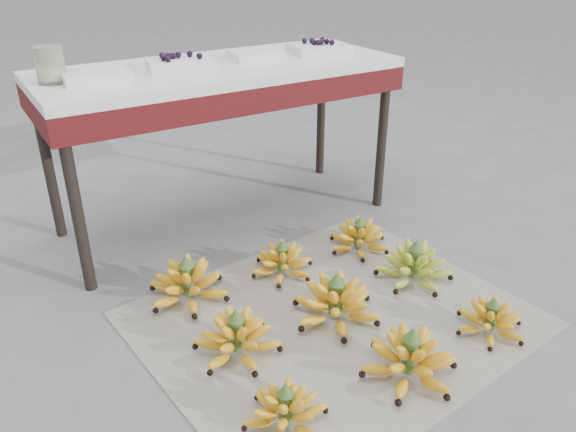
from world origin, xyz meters
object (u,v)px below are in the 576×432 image
newspaper_mat (333,319)px  bunch_mid_right (414,266)px  bunch_front_center (410,359)px  tray_left (180,64)px  tray_far_right (319,49)px  bunch_front_left (286,411)px  vendor_table (221,84)px  bunch_back_center (282,262)px  bunch_mid_left (237,338)px  bunch_mid_center (336,303)px  tray_far_left (96,76)px  tray_right (256,55)px  glass_jar (50,65)px  bunch_front_right (490,320)px  bunch_back_right (359,238)px  bunch_back_left (188,284)px

newspaper_mat → bunch_mid_right: bunch_mid_right is taller
bunch_front_center → tray_left: (-0.17, 1.23, 0.68)m
tray_far_right → bunch_front_left: bearing=-127.6°
newspaper_mat → bunch_front_left: bearing=-141.0°
newspaper_mat → vendor_table: (0.03, 0.90, 0.64)m
bunch_front_left → bunch_mid_right: (0.80, 0.35, 0.01)m
bunch_back_center → vendor_table: (0.03, 0.55, 0.58)m
bunch_mid_left → tray_left: bearing=60.5°
tray_left → bunch_mid_left: bearing=-104.5°
bunch_mid_center → tray_left: size_ratio=1.37×
bunch_mid_right → tray_far_right: 1.08m
bunch_mid_right → tray_far_left: size_ratio=1.36×
tray_right → tray_far_left: bearing=-176.3°
glass_jar → tray_far_left: bearing=-19.6°
bunch_back_center → bunch_mid_left: bearing=-125.3°
bunch_front_right → bunch_back_center: 0.79m
tray_far_left → newspaper_mat: bearing=-61.0°
tray_far_left → bunch_back_center: bearing=-47.3°
bunch_mid_right → bunch_front_left: bearing=-147.1°
bunch_front_left → bunch_back_right: size_ratio=1.03×
bunch_back_right → vendor_table: (-0.34, 0.56, 0.58)m
bunch_mid_left → bunch_back_left: bearing=77.0°
bunch_front_right → bunch_back_right: (-0.02, 0.67, 0.01)m
vendor_table → newspaper_mat: bearing=-92.2°
bunch_back_left → tray_right: size_ratio=1.29×
bunch_front_center → bunch_back_left: bearing=112.6°
bunch_front_right → glass_jar: bearing=104.5°
bunch_back_right → glass_jar: 1.37m
bunch_mid_left → bunch_back_center: size_ratio=1.15×
newspaper_mat → tray_far_left: size_ratio=5.12×
newspaper_mat → bunch_mid_left: (-0.37, 0.02, 0.06)m
bunch_back_right → bunch_mid_left: bearing=-148.2°
bunch_back_center → bunch_back_right: 0.38m
vendor_table → tray_far_left: size_ratio=6.17×
bunch_mid_center → bunch_back_left: bunch_mid_center is taller
vendor_table → tray_left: (-0.18, -0.01, 0.11)m
bunch_front_center → vendor_table: 1.37m
newspaper_mat → tray_left: size_ratio=4.32×
vendor_table → tray_left: size_ratio=5.20×
bunch_back_right → tray_right: tray_right is taller
bunch_front_right → bunch_mid_right: bearing=64.4°
bunch_mid_center → tray_right: bearing=98.9°
bunch_mid_left → tray_right: 1.27m
bunch_back_center → tray_far_left: size_ratio=1.21×
bunch_back_center → bunch_front_right: bearing=-46.5°
glass_jar → bunch_mid_left: bearing=-74.1°
bunch_mid_left → glass_jar: (-0.26, 0.90, 0.72)m
newspaper_mat → bunch_back_center: size_ratio=4.22×
bunch_front_center → glass_jar: size_ratio=2.51×
tray_far_left → tray_right: (0.70, 0.05, -0.00)m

